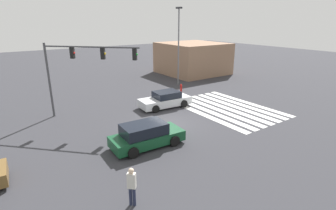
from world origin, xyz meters
TOP-DOWN VIEW (x-y plane):
  - ground_plane at (0.00, 0.00)m, footprint 120.18×120.18m
  - crosswalk_markings at (0.00, -6.51)m, footprint 9.54×6.30m
  - traffic_signal_mast at (4.88, 4.88)m, footprint 5.48×5.48m
  - car_1 at (3.54, -2.16)m, footprint 2.44×4.85m
  - car_2 at (-2.25, 3.24)m, footprint 2.31×4.71m
  - corner_building at (14.40, -14.42)m, footprint 8.46×8.46m
  - pedestrian at (-6.74, 6.56)m, footprint 0.41×0.41m
  - street_light_pole_a at (9.89, -8.40)m, footprint 0.80×0.36m
  - fire_hydrant at (6.95, -6.61)m, footprint 0.22×0.22m

SIDE VIEW (x-z plane):
  - ground_plane at x=0.00m, z-range 0.00..0.00m
  - crosswalk_markings at x=0.00m, z-range 0.00..0.01m
  - fire_hydrant at x=6.95m, z-range 0.00..0.86m
  - car_1 at x=3.54m, z-range -0.05..1.40m
  - car_2 at x=-2.25m, z-range -0.03..1.51m
  - pedestrian at x=-6.74m, z-range 0.12..1.95m
  - corner_building at x=14.40m, z-range 0.00..4.41m
  - traffic_signal_mast at x=4.88m, z-range 1.51..7.49m
  - street_light_pole_a at x=9.89m, z-range 0.82..9.82m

